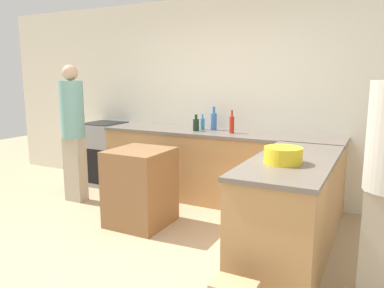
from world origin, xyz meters
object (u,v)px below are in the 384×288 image
at_px(range_oven, 105,153).
at_px(mixing_bowl, 283,155).
at_px(hot_sauce_bottle, 232,124).
at_px(water_bottle_blue, 214,121).
at_px(person_by_range, 73,128).
at_px(island_table, 141,187).
at_px(dish_soap_bottle, 203,124).
at_px(wine_bottle_dark, 196,124).

xyz_separation_m(range_oven, mixing_bowl, (3.09, -1.41, 0.53)).
bearing_deg(range_oven, mixing_bowl, -24.52).
relative_size(hot_sauce_bottle, water_bottle_blue, 0.93).
bearing_deg(hot_sauce_bottle, water_bottle_blue, 154.37).
bearing_deg(hot_sauce_bottle, person_by_range, -156.52).
height_order(island_table, dish_soap_bottle, dish_soap_bottle).
xyz_separation_m(island_table, dish_soap_bottle, (0.19, 1.20, 0.59)).
relative_size(wine_bottle_dark, person_by_range, 0.12).
distance_m(island_table, water_bottle_blue, 1.44).
bearing_deg(island_table, dish_soap_bottle, 80.95).
bearing_deg(water_bottle_blue, wine_bottle_dark, -132.90).
distance_m(island_table, dish_soap_bottle, 1.36).
xyz_separation_m(range_oven, person_by_range, (0.21, -0.85, 0.52)).
bearing_deg(mixing_bowl, water_bottle_blue, 130.37).
height_order(mixing_bowl, hot_sauce_bottle, hot_sauce_bottle).
height_order(hot_sauce_bottle, water_bottle_blue, water_bottle_blue).
bearing_deg(dish_soap_bottle, range_oven, -176.99).
distance_m(range_oven, water_bottle_blue, 1.88).
distance_m(range_oven, hot_sauce_bottle, 2.18).
relative_size(island_table, hot_sauce_bottle, 2.93).
xyz_separation_m(dish_soap_bottle, water_bottle_blue, (0.15, 0.04, 0.04)).
distance_m(water_bottle_blue, person_by_range, 1.85).
distance_m(island_table, person_by_range, 1.38).
height_order(island_table, mixing_bowl, mixing_bowl).
height_order(range_oven, island_table, range_oven).
xyz_separation_m(range_oven, island_table, (1.44, -1.12, -0.05)).
xyz_separation_m(mixing_bowl, hot_sauce_bottle, (-0.99, 1.38, 0.05)).
xyz_separation_m(mixing_bowl, wine_bottle_dark, (-1.48, 1.35, 0.02)).
bearing_deg(island_table, hot_sauce_bottle, 59.04).
bearing_deg(range_oven, dish_soap_bottle, 3.01).
xyz_separation_m(island_table, hot_sauce_bottle, (0.66, 1.09, 0.63)).
bearing_deg(person_by_range, wine_bottle_dark, 29.33).
bearing_deg(wine_bottle_dark, range_oven, 177.90).
bearing_deg(water_bottle_blue, hot_sauce_bottle, -25.63).
xyz_separation_m(mixing_bowl, person_by_range, (-2.88, 0.56, -0.02)).
height_order(range_oven, dish_soap_bottle, dish_soap_bottle).
distance_m(wine_bottle_dark, water_bottle_blue, 0.26).
bearing_deg(dish_soap_bottle, mixing_bowl, -45.81).
height_order(island_table, person_by_range, person_by_range).
relative_size(mixing_bowl, wine_bottle_dark, 1.45).
distance_m(mixing_bowl, hot_sauce_bottle, 1.70).
distance_m(mixing_bowl, dish_soap_bottle, 2.08).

